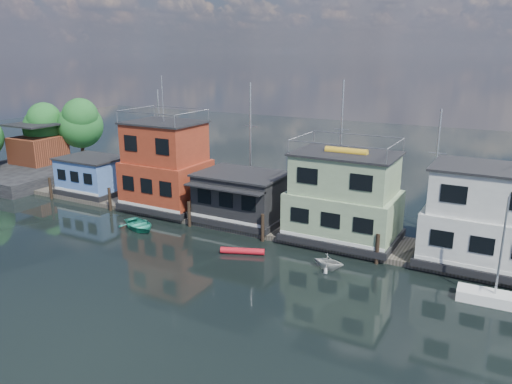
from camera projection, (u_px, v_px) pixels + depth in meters
The scene contains 14 objects.
ground at pixel (156, 278), 32.57m from camera, with size 160.00×160.00×0.00m, color black.
dock at pixel (247, 222), 42.65m from camera, with size 48.00×5.00×0.40m, color #595147.
houseboat_blue at pixel (92, 175), 50.42m from camera, with size 6.40×4.90×3.66m.
houseboat_red at pixel (166, 167), 45.52m from camera, with size 7.40×5.90×11.86m.
houseboat_dark at pixel (242, 197), 42.26m from camera, with size 7.40×6.10×4.06m.
houseboat_green at pixel (344, 198), 37.81m from camera, with size 8.40×5.90×7.03m.
houseboat_white at pixel (488, 219), 33.19m from camera, with size 8.40×5.90×6.66m.
pilings at pixel (226, 221), 40.19m from camera, with size 42.28×0.28×2.20m.
background_masts at pixel (327, 154), 44.06m from camera, with size 36.40×0.16×12.00m.
shore at pixel (39, 145), 59.16m from camera, with size 12.40×15.72×8.24m.
day_sailer at pixel (495, 297), 29.20m from camera, with size 4.21×1.57×6.54m.
red_kayak at pixel (242, 251), 36.39m from camera, with size 0.47×0.47×3.22m, color red.
dinghy_teal at pixel (139, 225), 41.41m from camera, with size 2.66×3.72×0.77m, color #268D75.
dinghy_white at pixel (328, 261), 33.76m from camera, with size 1.85×2.14×1.13m, color silver.
Camera 1 is at (20.06, -23.00, 14.28)m, focal length 35.00 mm.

